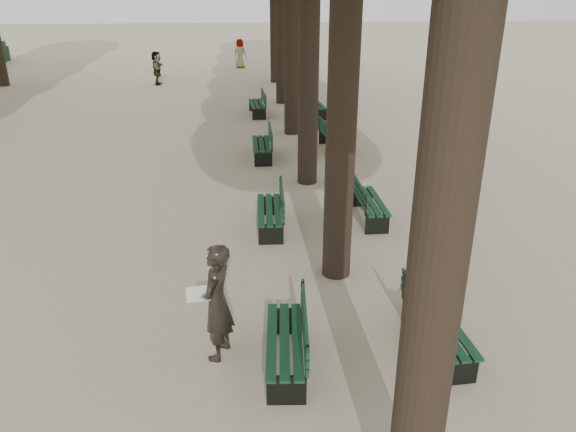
{
  "coord_description": "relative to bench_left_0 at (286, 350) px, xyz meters",
  "views": [
    {
      "loc": [
        -0.1,
        -6.12,
        5.19
      ],
      "look_at": [
        0.6,
        3.0,
        1.2
      ],
      "focal_mm": 35.0,
      "sensor_mm": 36.0,
      "label": 1
    }
  ],
  "objects": [
    {
      "name": "ground",
      "position": [
        -0.37,
        -0.38,
        -0.27
      ],
      "size": [
        120.0,
        120.0,
        0.0
      ],
      "primitive_type": "plane",
      "color": "tan",
      "rests_on": "ground"
    },
    {
      "name": "bench_left_0",
      "position": [
        0.0,
        0.0,
        0.0
      ],
      "size": [
        0.69,
        1.83,
        0.92
      ],
      "color": "black",
      "rests_on": "ground"
    },
    {
      "name": "bench_left_1",
      "position": [
        0.0,
        4.7,
        0.0
      ],
      "size": [
        0.62,
        1.81,
        0.92
      ],
      "color": "black",
      "rests_on": "ground"
    },
    {
      "name": "bench_left_2",
      "position": [
        0.0,
        9.8,
        0.0
      ],
      "size": [
        0.58,
        1.8,
        0.92
      ],
      "color": "black",
      "rests_on": "ground"
    },
    {
      "name": "bench_left_3",
      "position": [
        0.0,
        15.41,
        0.0
      ],
      "size": [
        0.68,
        1.83,
        0.92
      ],
      "color": "black",
      "rests_on": "ground"
    },
    {
      "name": "bench_right_0",
      "position": [
        2.27,
        0.21,
        0.0
      ],
      "size": [
        0.71,
        1.84,
        0.92
      ],
      "color": "black",
      "rests_on": "ground"
    },
    {
      "name": "bench_right_1",
      "position": [
        2.27,
        5.04,
        0.0
      ],
      "size": [
        0.6,
        1.81,
        0.92
      ],
      "color": "black",
      "rests_on": "ground"
    },
    {
      "name": "bench_right_2",
      "position": [
        2.27,
        10.46,
        0.0
      ],
      "size": [
        0.79,
        1.86,
        0.92
      ],
      "color": "black",
      "rests_on": "ground"
    },
    {
      "name": "bench_right_3",
      "position": [
        2.27,
        15.07,
        0.0
      ],
      "size": [
        0.73,
        1.85,
        0.92
      ],
      "color": "black",
      "rests_on": "ground"
    },
    {
      "name": "man_with_map",
      "position": [
        -0.95,
        0.33,
        0.63
      ],
      "size": [
        0.72,
        0.8,
        1.79
      ],
      "color": "black",
      "rests_on": "ground"
    },
    {
      "name": "pedestrian_e",
      "position": [
        -4.78,
        22.35,
        0.54
      ],
      "size": [
        0.37,
        1.51,
        1.62
      ],
      "primitive_type": "imported",
      "rotation": [
        0.0,
        0.0,
        1.6
      ],
      "color": "#262628",
      "rests_on": "ground"
    },
    {
      "name": "pedestrian_b",
      "position": [
        5.46,
        26.16,
        0.61
      ],
      "size": [
        0.89,
        1.15,
        1.76
      ],
      "primitive_type": "imported",
      "rotation": [
        0.0,
        0.0,
        5.26
      ],
      "color": "#262628",
      "rests_on": "ground"
    },
    {
      "name": "pedestrian_d",
      "position": [
        -0.67,
        27.45,
        0.55
      ],
      "size": [
        0.86,
        0.68,
        1.64
      ],
      "primitive_type": "imported",
      "rotation": [
        0.0,
        0.0,
        2.62
      ],
      "color": "#262628",
      "rests_on": "ground"
    }
  ]
}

